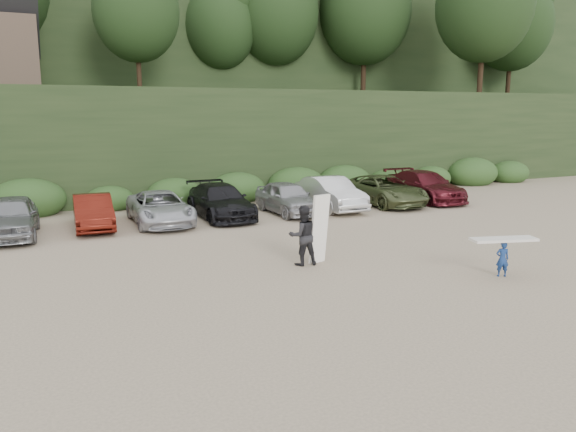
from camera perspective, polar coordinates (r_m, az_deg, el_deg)
name	(u,v)px	position (r m, az deg, el deg)	size (l,w,h in m)	color
ground	(364,272)	(17.28, 7.74, -5.61)	(120.00, 120.00, 0.00)	tan
hillside_backdrop	(132,33)	(51.03, -15.54, 17.50)	(90.00, 41.50, 28.00)	black
parked_cars	(133,208)	(24.64, -15.48, 0.82)	(33.75, 5.82, 1.62)	silver
child_surfer	(503,250)	(17.60, 21.01, -3.28)	(2.01, 1.05, 1.16)	navy
adult_surfer	(304,235)	(17.66, 1.66, -1.94)	(1.39, 0.81, 2.23)	black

